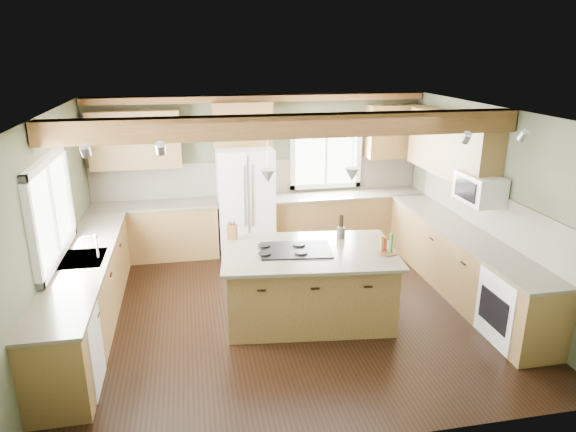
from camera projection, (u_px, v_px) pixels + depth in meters
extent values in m
plane|color=black|center=(288.00, 309.00, 6.85)|extent=(5.60, 5.60, 0.00)
plane|color=silver|center=(288.00, 112.00, 6.03)|extent=(5.60, 5.60, 0.00)
plane|color=#424833|center=(260.00, 172.00, 8.77)|extent=(5.60, 0.00, 5.60)
plane|color=#424833|center=(50.00, 232.00, 5.93)|extent=(0.00, 5.00, 5.00)
plane|color=#424833|center=(490.00, 205.00, 6.95)|extent=(0.00, 5.00, 5.00)
cube|color=#4D3216|center=(291.00, 126.00, 5.87)|extent=(5.55, 0.26, 0.26)
cube|color=#4D3216|center=(259.00, 98.00, 8.29)|extent=(5.55, 0.20, 0.10)
cube|color=brown|center=(260.00, 177.00, 8.78)|extent=(5.58, 0.03, 0.58)
cube|color=brown|center=(487.00, 210.00, 7.02)|extent=(0.03, 3.70, 0.58)
cube|color=brown|center=(156.00, 232.00, 8.43)|extent=(2.02, 0.60, 0.88)
cube|color=#453E32|center=(153.00, 205.00, 8.29)|extent=(2.06, 0.64, 0.04)
cube|color=brown|center=(347.00, 220.00, 9.03)|extent=(2.62, 0.60, 0.88)
cube|color=#453E32|center=(348.00, 194.00, 8.88)|extent=(2.66, 0.64, 0.04)
cube|color=brown|center=(88.00, 294.00, 6.30)|extent=(0.60, 3.70, 0.88)
cube|color=#453E32|center=(83.00, 260.00, 6.16)|extent=(0.64, 3.74, 0.04)
cube|color=brown|center=(461.00, 263.00, 7.21)|extent=(0.60, 3.70, 0.88)
cube|color=#453E32|center=(465.00, 233.00, 7.06)|extent=(0.64, 3.74, 0.04)
cube|color=brown|center=(135.00, 140.00, 8.04)|extent=(1.40, 0.35, 0.90)
cube|color=brown|center=(242.00, 124.00, 8.28)|extent=(0.96, 0.35, 0.70)
cube|color=brown|center=(451.00, 146.00, 7.55)|extent=(0.35, 2.20, 0.90)
cube|color=brown|center=(393.00, 131.00, 8.82)|extent=(0.90, 0.35, 0.90)
cube|color=white|center=(50.00, 210.00, 5.90)|extent=(0.04, 1.60, 1.05)
cube|color=white|center=(326.00, 155.00, 8.88)|extent=(1.10, 0.04, 1.00)
cube|color=#262628|center=(83.00, 259.00, 6.16)|extent=(0.50, 0.65, 0.03)
cylinder|color=#B2B2B7|center=(97.00, 247.00, 6.14)|extent=(0.02, 0.02, 0.28)
cube|color=white|center=(66.00, 354.00, 5.09)|extent=(0.60, 0.60, 0.84)
cube|color=white|center=(517.00, 308.00, 6.00)|extent=(0.60, 0.72, 0.84)
cube|color=white|center=(480.00, 189.00, 6.78)|extent=(0.40, 0.70, 0.38)
cone|color=#B2B2B7|center=(268.00, 176.00, 6.05)|extent=(0.18, 0.18, 0.16)
cone|color=#B2B2B7|center=(352.00, 175.00, 6.13)|extent=(0.18, 0.18, 0.16)
cube|color=white|center=(246.00, 201.00, 8.49)|extent=(0.90, 0.74, 1.80)
cube|color=olive|center=(309.00, 285.00, 6.54)|extent=(2.14, 1.45, 0.88)
cube|color=#453E32|center=(309.00, 252.00, 6.40)|extent=(2.29, 1.60, 0.04)
cube|color=black|center=(296.00, 250.00, 6.38)|extent=(0.93, 0.68, 0.02)
cube|color=brown|center=(232.00, 232.00, 6.73)|extent=(0.14, 0.13, 0.20)
cylinder|color=#443E36|center=(341.00, 233.00, 6.79)|extent=(0.12, 0.12, 0.15)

